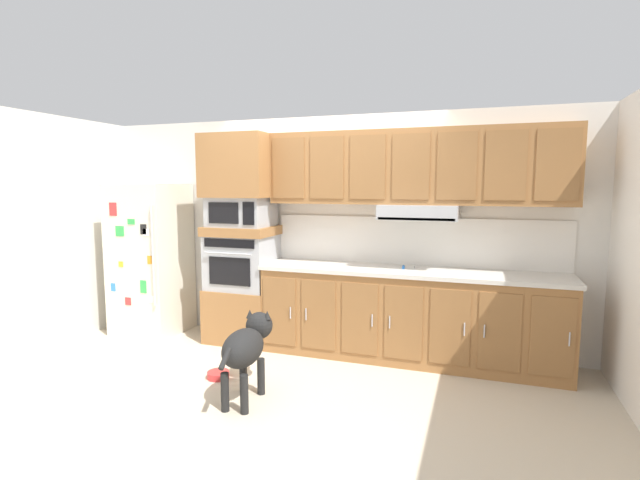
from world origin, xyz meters
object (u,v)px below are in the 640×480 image
Objects in this scene: dog_food_bowl at (218,375)px; screwdriver at (404,267)px; microwave at (242,212)px; built_in_oven at (243,262)px; dog at (247,345)px; refrigerator at (151,259)px.

screwdriver is at bearing 35.86° from dog_food_bowl.
screwdriver is at bearing 1.22° from microwave.
built_in_oven is 0.74× the size of dog.
dog is (-1.06, -1.36, -0.48)m from screwdriver.
refrigerator is at bearing -176.74° from microwave.
dog is at bearing -32.94° from refrigerator.
refrigerator reaches higher than built_in_oven.
dog_food_bowl is (0.30, -1.05, -0.87)m from built_in_oven.
microwave is 4.53× the size of screwdriver.
refrigerator is 1.33m from microwave.
refrigerator reaches higher than screwdriver.
microwave is at bearing 24.61° from dog.
screwdriver is (1.81, 0.04, -0.53)m from microwave.
microwave is at bearing 3.26° from refrigerator.
dog_food_bowl is at bearing 53.97° from dog.
microwave reaches higher than dog_food_bowl.
dog is at bearing -31.26° from dog_food_bowl.
refrigerator is 1.19m from built_in_oven.
microwave is (0.00, -0.00, 0.56)m from built_in_oven.
built_in_oven is 1.40m from dog_food_bowl.
microwave reaches higher than built_in_oven.
dog_food_bowl is at bearing -74.13° from built_in_oven.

